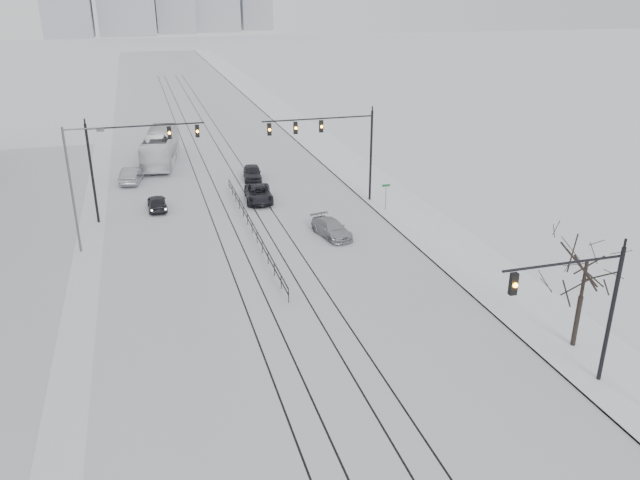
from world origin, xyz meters
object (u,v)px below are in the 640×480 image
at_px(bare_tree, 586,270).
at_px(box_truck, 161,147).
at_px(sedan_sb_inner, 157,203).
at_px(sedan_nb_front, 259,194).
at_px(sedan_nb_far, 252,173).
at_px(sedan_sb_outer, 132,175).
at_px(sedan_nb_right, 331,229).
at_px(traffic_mast_near, 584,302).

bearing_deg(bare_tree, box_truck, 112.82).
bearing_deg(sedan_sb_inner, sedan_nb_front, 178.26).
distance_m(sedan_nb_far, box_truck, 12.39).
distance_m(bare_tree, sedan_nb_far, 37.23).
height_order(sedan_nb_far, box_truck, box_truck).
height_order(sedan_sb_outer, sedan_nb_far, sedan_sb_outer).
distance_m(sedan_nb_front, sedan_nb_right, 10.60).
xyz_separation_m(sedan_nb_right, box_truck, (-11.30, 25.92, 1.08)).
bearing_deg(traffic_mast_near, sedan_nb_right, 103.16).
xyz_separation_m(bare_tree, sedan_sb_inner, (-19.96, 28.78, -3.84)).
distance_m(sedan_nb_right, box_truck, 28.30).
bearing_deg(box_truck, sedan_nb_right, 122.40).
xyz_separation_m(bare_tree, sedan_nb_far, (-10.51, 35.52, -3.77)).
distance_m(bare_tree, sedan_nb_front, 31.03).
relative_size(sedan_sb_inner, sedan_sb_outer, 0.82).
bearing_deg(traffic_mast_near, sedan_nb_front, 105.50).
bearing_deg(sedan_sb_outer, traffic_mast_near, 127.34).
distance_m(sedan_sb_outer, box_truck, 7.58).
bearing_deg(traffic_mast_near, sedan_sb_outer, 115.54).
relative_size(traffic_mast_near, sedan_sb_outer, 1.50).
bearing_deg(sedan_sb_inner, bare_tree, 123.63).
xyz_separation_m(traffic_mast_near, sedan_sb_outer, (-19.51, 40.84, -3.79)).
bearing_deg(sedan_nb_far, bare_tree, -66.19).
bearing_deg(sedan_sb_outer, box_truck, -102.79).
distance_m(traffic_mast_near, sedan_sb_outer, 45.42).
height_order(sedan_nb_front, sedan_nb_far, sedan_nb_far).
xyz_separation_m(bare_tree, box_truck, (-18.79, 44.67, -2.78)).
distance_m(sedan_sb_inner, sedan_sb_outer, 9.26).
relative_size(traffic_mast_near, sedan_nb_front, 1.41).
bearing_deg(sedan_sb_outer, sedan_nb_far, -179.67).
height_order(traffic_mast_near, sedan_sb_outer, traffic_mast_near).
height_order(sedan_nb_front, box_truck, box_truck).
height_order(sedan_sb_outer, sedan_nb_front, sedan_sb_outer).
relative_size(sedan_nb_front, sedan_nb_far, 1.18).
bearing_deg(sedan_nb_far, sedan_sb_outer, 175.86).
bearing_deg(sedan_sb_outer, bare_tree, 131.89).
relative_size(sedan_sb_outer, sedan_nb_far, 1.11).
xyz_separation_m(traffic_mast_near, sedan_nb_far, (-8.09, 38.52, -3.84)).
bearing_deg(bare_tree, sedan_nb_right, 111.80).
height_order(sedan_sb_inner, sedan_nb_front, sedan_nb_front).
bearing_deg(sedan_nb_front, bare_tree, -62.97).
bearing_deg(traffic_mast_near, bare_tree, 51.24).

